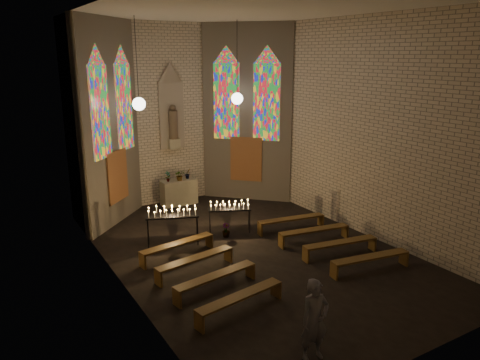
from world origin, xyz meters
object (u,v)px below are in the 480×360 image
at_px(visitor, 315,320).
at_px(votive_stand_left, 172,214).
at_px(altar, 179,192).
at_px(votive_stand_right, 230,207).
at_px(aisle_flower_pot, 226,230).

bearing_deg(visitor, votive_stand_left, 96.32).
bearing_deg(altar, votive_stand_right, -86.77).
bearing_deg(altar, visitor, -99.32).
height_order(altar, aisle_flower_pot, altar).
relative_size(altar, votive_stand_left, 0.84).
height_order(aisle_flower_pot, votive_stand_left, votive_stand_left).
distance_m(votive_stand_left, visitor, 6.71).
bearing_deg(votive_stand_right, aisle_flower_pot, -112.17).
height_order(votive_stand_right, visitor, visitor).
relative_size(altar, visitor, 0.83).
height_order(altar, votive_stand_right, votive_stand_right).
relative_size(votive_stand_left, votive_stand_right, 1.16).
bearing_deg(votive_stand_left, aisle_flower_pot, 12.26).
bearing_deg(visitor, aisle_flower_pot, 81.12).
bearing_deg(votive_stand_left, votive_stand_right, 21.46).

